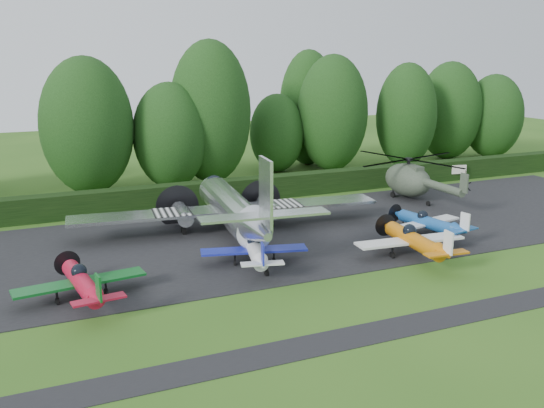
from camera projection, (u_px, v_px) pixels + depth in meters
name	position (u px, v px, depth m)	size (l,w,h in m)	color
ground	(333.00, 286.00, 34.39)	(160.00, 160.00, 0.00)	#2E5A19
apron	(265.00, 237.00, 43.28)	(70.00, 18.00, 0.01)	black
taxiway_verge	(394.00, 329.00, 29.06)	(70.00, 2.00, 0.00)	black
hedgerow	(216.00, 203.00, 53.07)	(90.00, 1.60, 2.00)	black
transport_plane	(233.00, 209.00, 43.09)	(22.77, 17.46, 7.30)	silver
light_plane_red	(82.00, 282.00, 31.92)	(6.91, 7.27, 2.66)	#AE102B
light_plane_white	(255.00, 250.00, 37.28)	(6.62, 6.96, 2.54)	white
light_plane_orange	(414.00, 240.00, 38.78)	(7.39, 7.77, 2.84)	#C36A0B
light_plane_blue	(428.00, 222.00, 43.29)	(6.47, 6.80, 2.49)	#195097
helicopter	(408.00, 177.00, 54.09)	(11.56, 13.54, 3.72)	#364233
sign_board	(453.00, 170.00, 61.80)	(2.92, 0.11, 1.64)	#3F3326
tree_0	(210.00, 112.00, 59.91)	(8.06, 8.06, 14.14)	black
tree_2	(449.00, 111.00, 73.57)	(7.73, 7.73, 11.80)	black
tree_3	(170.00, 136.00, 57.81)	(7.13, 7.13, 10.19)	black
tree_4	(87.00, 126.00, 55.17)	(8.41, 8.41, 12.61)	black
tree_5	(277.00, 133.00, 65.95)	(5.92, 5.92, 8.53)	black
tree_7	(333.00, 113.00, 66.13)	(7.69, 7.69, 12.70)	black
tree_8	(406.00, 115.00, 68.57)	(6.83, 6.83, 11.77)	black
tree_9	(493.00, 116.00, 74.73)	(7.19, 7.19, 10.28)	black
tree_12	(308.00, 108.00, 69.67)	(6.69, 6.69, 13.19)	black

